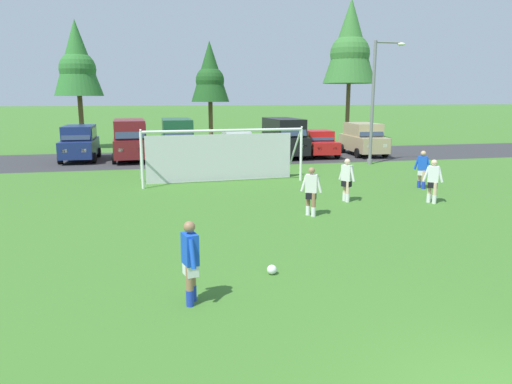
{
  "coord_description": "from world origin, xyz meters",
  "views": [
    {
      "loc": [
        -4.38,
        -4.19,
        3.91
      ],
      "look_at": [
        -1.48,
        8.98,
        1.15
      ],
      "focal_mm": 32.71,
      "sensor_mm": 36.0,
      "label": 1
    }
  ],
  "objects_px": {
    "player_midfield_center": "(190,263)",
    "street_lamp": "(376,101)",
    "soccer_goal": "(222,154)",
    "parked_car_slot_center": "(237,144)",
    "player_winger_left": "(422,170)",
    "parked_car_slot_right": "(318,143)",
    "parked_car_slot_center_left": "(177,137)",
    "parked_car_slot_center_right": "(284,137)",
    "parked_car_slot_far_left": "(80,143)",
    "player_trailing_back": "(347,180)",
    "player_striker_near": "(311,192)",
    "parked_car_slot_left": "(130,139)",
    "parked_car_slot_far_right": "(363,139)",
    "soccer_ball": "(272,270)",
    "player_defender_far": "(433,181)"
  },
  "relations": [
    {
      "from": "player_midfield_center",
      "to": "street_lamp",
      "type": "distance_m",
      "value": 20.94
    },
    {
      "from": "soccer_goal",
      "to": "parked_car_slot_center",
      "type": "bearing_deg",
      "value": 75.51
    },
    {
      "from": "soccer_goal",
      "to": "player_winger_left",
      "type": "bearing_deg",
      "value": -23.27
    },
    {
      "from": "soccer_goal",
      "to": "parked_car_slot_right",
      "type": "xyz_separation_m",
      "value": [
        7.69,
        8.06,
        -0.42
      ]
    },
    {
      "from": "parked_car_slot_center",
      "to": "soccer_goal",
      "type": "bearing_deg",
      "value": -104.49
    },
    {
      "from": "parked_car_slot_center_left",
      "to": "parked_car_slot_center_right",
      "type": "height_order",
      "value": "same"
    },
    {
      "from": "parked_car_slot_center_left",
      "to": "parked_car_slot_right",
      "type": "bearing_deg",
      "value": -6.5
    },
    {
      "from": "street_lamp",
      "to": "parked_car_slot_center_right",
      "type": "bearing_deg",
      "value": 133.72
    },
    {
      "from": "parked_car_slot_far_left",
      "to": "player_midfield_center",
      "type": "bearing_deg",
      "value": -77.14
    },
    {
      "from": "parked_car_slot_far_left",
      "to": "parked_car_slot_center",
      "type": "bearing_deg",
      "value": -2.43
    },
    {
      "from": "player_trailing_back",
      "to": "parked_car_slot_center",
      "type": "height_order",
      "value": "parked_car_slot_center"
    },
    {
      "from": "player_midfield_center",
      "to": "parked_car_slot_center",
      "type": "relative_size",
      "value": 0.39
    },
    {
      "from": "player_striker_near",
      "to": "parked_car_slot_left",
      "type": "bearing_deg",
      "value": 112.39
    },
    {
      "from": "player_trailing_back",
      "to": "parked_car_slot_left",
      "type": "relative_size",
      "value": 0.33
    },
    {
      "from": "soccer_goal",
      "to": "parked_car_slot_far_right",
      "type": "height_order",
      "value": "soccer_goal"
    },
    {
      "from": "soccer_ball",
      "to": "parked_car_slot_center_left",
      "type": "distance_m",
      "value": 21.06
    },
    {
      "from": "player_striker_near",
      "to": "parked_car_slot_center_right",
      "type": "bearing_deg",
      "value": 77.54
    },
    {
      "from": "player_defender_far",
      "to": "parked_car_slot_far_right",
      "type": "distance_m",
      "value": 14.77
    },
    {
      "from": "player_defender_far",
      "to": "player_trailing_back",
      "type": "distance_m",
      "value": 3.17
    },
    {
      "from": "parked_car_slot_left",
      "to": "street_lamp",
      "type": "distance_m",
      "value": 15.06
    },
    {
      "from": "player_defender_far",
      "to": "player_winger_left",
      "type": "height_order",
      "value": "same"
    },
    {
      "from": "parked_car_slot_center",
      "to": "player_trailing_back",
      "type": "bearing_deg",
      "value": -83.05
    },
    {
      "from": "player_trailing_back",
      "to": "parked_car_slot_left",
      "type": "bearing_deg",
      "value": 121.39
    },
    {
      "from": "soccer_ball",
      "to": "soccer_goal",
      "type": "xyz_separation_m",
      "value": [
        0.61,
        11.89,
        1.18
      ]
    },
    {
      "from": "parked_car_slot_right",
      "to": "parked_car_slot_far_left",
      "type": "bearing_deg",
      "value": 175.62
    },
    {
      "from": "parked_car_slot_left",
      "to": "parked_car_slot_right",
      "type": "distance_m",
      "value": 12.22
    },
    {
      "from": "player_winger_left",
      "to": "parked_car_slot_far_right",
      "type": "relative_size",
      "value": 0.35
    },
    {
      "from": "player_midfield_center",
      "to": "parked_car_slot_center_left",
      "type": "distance_m",
      "value": 22.15
    },
    {
      "from": "soccer_goal",
      "to": "parked_car_slot_right",
      "type": "relative_size",
      "value": 1.74
    },
    {
      "from": "player_defender_far",
      "to": "street_lamp",
      "type": "distance_m",
      "value": 10.77
    },
    {
      "from": "player_trailing_back",
      "to": "parked_car_slot_far_left",
      "type": "height_order",
      "value": "parked_car_slot_far_left"
    },
    {
      "from": "parked_car_slot_center_right",
      "to": "parked_car_slot_right",
      "type": "distance_m",
      "value": 2.39
    },
    {
      "from": "soccer_goal",
      "to": "player_defender_far",
      "type": "relative_size",
      "value": 4.59
    },
    {
      "from": "parked_car_slot_right",
      "to": "street_lamp",
      "type": "distance_m",
      "value": 5.38
    },
    {
      "from": "soccer_goal",
      "to": "parked_car_slot_center_right",
      "type": "distance_m",
      "value": 9.86
    },
    {
      "from": "parked_car_slot_far_left",
      "to": "parked_car_slot_left",
      "type": "xyz_separation_m",
      "value": [
        3.07,
        -0.59,
        0.23
      ]
    },
    {
      "from": "player_striker_near",
      "to": "player_winger_left",
      "type": "relative_size",
      "value": 1.0
    },
    {
      "from": "parked_car_slot_left",
      "to": "street_lamp",
      "type": "bearing_deg",
      "value": -18.77
    },
    {
      "from": "player_trailing_back",
      "to": "soccer_goal",
      "type": "bearing_deg",
      "value": 127.11
    },
    {
      "from": "player_winger_left",
      "to": "player_defender_far",
      "type": "bearing_deg",
      "value": -114.42
    },
    {
      "from": "player_striker_near",
      "to": "parked_car_slot_far_right",
      "type": "relative_size",
      "value": 0.35
    },
    {
      "from": "soccer_goal",
      "to": "player_defender_far",
      "type": "xyz_separation_m",
      "value": [
        7.03,
        -6.21,
        -0.47
      ]
    },
    {
      "from": "parked_car_slot_center_right",
      "to": "parked_car_slot_center",
      "type": "bearing_deg",
      "value": 170.21
    },
    {
      "from": "soccer_ball",
      "to": "parked_car_slot_far_left",
      "type": "bearing_deg",
      "value": 108.25
    },
    {
      "from": "soccer_ball",
      "to": "street_lamp",
      "type": "height_order",
      "value": "street_lamp"
    },
    {
      "from": "parked_car_slot_center_right",
      "to": "player_midfield_center",
      "type": "bearing_deg",
      "value": -110.24
    },
    {
      "from": "player_striker_near",
      "to": "parked_car_slot_left",
      "type": "height_order",
      "value": "parked_car_slot_left"
    },
    {
      "from": "parked_car_slot_center",
      "to": "soccer_ball",
      "type": "bearing_deg",
      "value": -97.93
    },
    {
      "from": "player_defender_far",
      "to": "player_winger_left",
      "type": "xyz_separation_m",
      "value": [
        1.21,
        2.67,
        0.0
      ]
    },
    {
      "from": "player_trailing_back",
      "to": "street_lamp",
      "type": "distance_m",
      "value": 11.08
    }
  ]
}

